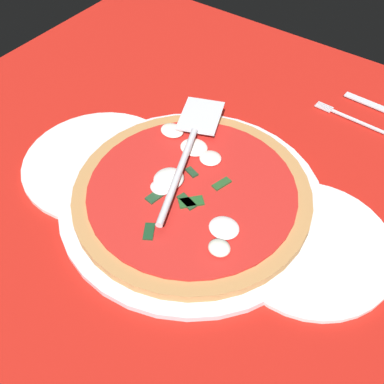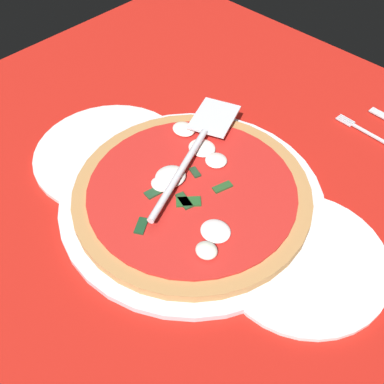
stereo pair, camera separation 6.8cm
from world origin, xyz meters
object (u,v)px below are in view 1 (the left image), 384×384
object	(u,v)px
dinner_plate_left	(100,163)
pizza_server	(189,145)
dinner_plate_right	(310,245)
pizza	(192,192)

from	to	relation	value
dinner_plate_left	pizza_server	world-z (taller)	pizza_server
dinner_plate_left	dinner_plate_right	size ratio (longest dim) A/B	1.07
dinner_plate_right	pizza_server	bearing A→B (deg)	172.12
pizza	dinner_plate_left	bearing A→B (deg)	-172.45
dinner_plate_left	pizza_server	size ratio (longest dim) A/B	0.90
dinner_plate_right	pizza_server	world-z (taller)	pizza_server
dinner_plate_left	pizza	xyz separation A→B (cm)	(16.25, 2.16, 1.66)
dinner_plate_right	pizza	distance (cm)	18.06
dinner_plate_left	dinner_plate_right	world-z (taller)	same
pizza	pizza_server	bearing A→B (deg)	128.60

